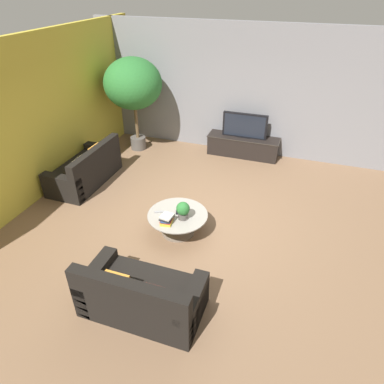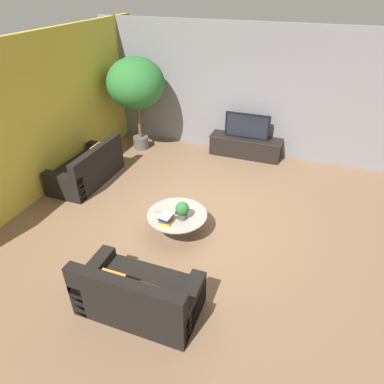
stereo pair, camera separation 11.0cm
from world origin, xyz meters
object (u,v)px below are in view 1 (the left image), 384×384
(media_console, at_px, (243,146))
(couch_near_entry, at_px, (141,296))
(coffee_table, at_px, (178,220))
(potted_plant_tabletop, at_px, (183,210))
(couch_by_wall, at_px, (86,170))
(potted_palm_tall, at_px, (133,85))
(television, at_px, (245,126))

(media_console, distance_m, couch_near_entry, 5.08)
(coffee_table, distance_m, couch_near_entry, 1.71)
(coffee_table, bearing_deg, media_console, 82.67)
(coffee_table, height_order, potted_plant_tabletop, potted_plant_tabletop)
(couch_by_wall, bearing_deg, couch_near_entry, 44.45)
(media_console, xyz_separation_m, couch_near_entry, (-0.29, -5.07, 0.03))
(coffee_table, height_order, potted_palm_tall, potted_palm_tall)
(coffee_table, relative_size, couch_near_entry, 0.65)
(couch_near_entry, distance_m, potted_plant_tabletop, 1.66)
(television, bearing_deg, potted_plant_tabletop, -95.08)
(television, distance_m, coffee_table, 3.43)
(potted_palm_tall, bearing_deg, couch_by_wall, -98.56)
(couch_by_wall, bearing_deg, potted_plant_tabletop, 68.13)
(television, relative_size, couch_by_wall, 0.62)
(couch_near_entry, bearing_deg, television, -93.25)
(couch_by_wall, height_order, potted_plant_tabletop, couch_by_wall)
(television, bearing_deg, media_console, 90.00)
(television, distance_m, potted_palm_tall, 2.81)
(couch_near_entry, xyz_separation_m, potted_plant_tabletop, (-0.02, 1.63, 0.28))
(media_console, distance_m, coffee_table, 3.39)
(television, distance_m, potted_plant_tabletop, 3.46)
(television, relative_size, couch_near_entry, 0.67)
(media_console, bearing_deg, coffee_table, -97.33)
(couch_near_entry, bearing_deg, coffee_table, -85.13)
(coffee_table, relative_size, potted_palm_tall, 0.45)
(potted_plant_tabletop, bearing_deg, media_console, 84.92)
(coffee_table, distance_m, potted_plant_tabletop, 0.32)
(coffee_table, xyz_separation_m, couch_by_wall, (-2.48, 0.98, 0.01))
(media_console, distance_m, potted_plant_tabletop, 3.46)
(coffee_table, xyz_separation_m, couch_near_entry, (0.15, -1.70, 0.01))
(potted_plant_tabletop, bearing_deg, potted_palm_tall, 128.31)
(couch_by_wall, xyz_separation_m, couch_near_entry, (2.63, -2.68, -0.00))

